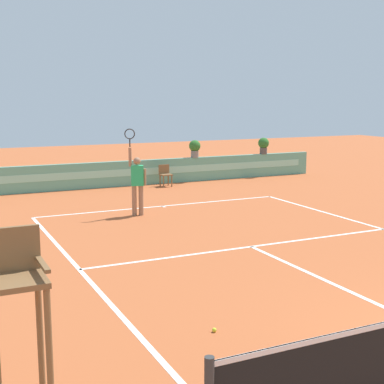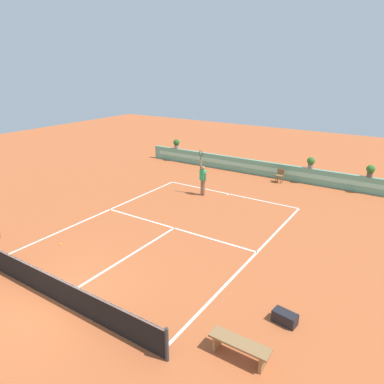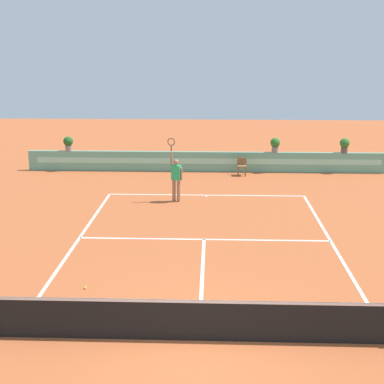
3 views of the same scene
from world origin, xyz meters
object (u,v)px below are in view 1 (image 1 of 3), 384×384
at_px(umpire_chair, 17,306).
at_px(ball_kid_chair, 165,174).
at_px(tennis_ball_near_baseline, 214,330).
at_px(tennis_player, 137,181).
at_px(potted_plant_right, 195,148).
at_px(potted_plant_far_right, 264,145).

height_order(umpire_chair, ball_kid_chair, umpire_chair).
xyz_separation_m(ball_kid_chair, tennis_ball_near_baseline, (-4.71, -13.16, -0.44)).
distance_m(tennis_player, tennis_ball_near_baseline, 8.67).
bearing_deg(ball_kid_chair, tennis_player, -121.27).
distance_m(tennis_ball_near_baseline, potted_plant_right, 15.35).
bearing_deg(tennis_player, umpire_chair, -116.48).
height_order(umpire_chair, tennis_player, tennis_player).
bearing_deg(tennis_player, potted_plant_right, 50.40).
bearing_deg(umpire_chair, ball_kid_chair, 61.89).
bearing_deg(potted_plant_right, tennis_ball_near_baseline, -114.60).
xyz_separation_m(umpire_chair, potted_plant_far_right, (12.72, 15.13, 0.07)).
height_order(ball_kid_chair, potted_plant_far_right, potted_plant_far_right).
relative_size(umpire_chair, tennis_player, 0.83).
height_order(ball_kid_chair, tennis_ball_near_baseline, ball_kid_chair).
relative_size(tennis_player, potted_plant_far_right, 3.57).
relative_size(potted_plant_right, potted_plant_far_right, 1.00).
height_order(umpire_chair, potted_plant_right, umpire_chair).
xyz_separation_m(tennis_player, tennis_ball_near_baseline, (-1.83, -8.42, -1.02)).
relative_size(ball_kid_chair, potted_plant_far_right, 1.17).
height_order(tennis_player, potted_plant_right, tennis_player).
relative_size(umpire_chair, ball_kid_chair, 2.52).
distance_m(potted_plant_right, potted_plant_far_right, 3.39).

